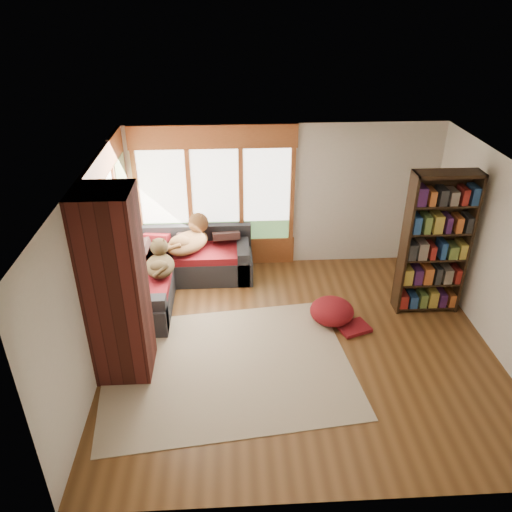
# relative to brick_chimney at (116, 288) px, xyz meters

# --- Properties ---
(floor) EXTENTS (5.50, 5.50, 0.00)m
(floor) POSITION_rel_brick_chimney_xyz_m (2.40, 0.35, -1.30)
(floor) COLOR #533217
(floor) RESTS_ON ground
(ceiling) EXTENTS (5.50, 5.50, 0.00)m
(ceiling) POSITION_rel_brick_chimney_xyz_m (2.40, 0.35, 1.30)
(ceiling) COLOR white
(wall_back) EXTENTS (5.50, 0.04, 2.60)m
(wall_back) POSITION_rel_brick_chimney_xyz_m (2.40, 2.85, 0.00)
(wall_back) COLOR silver
(wall_back) RESTS_ON ground
(wall_front) EXTENTS (5.50, 0.04, 2.60)m
(wall_front) POSITION_rel_brick_chimney_xyz_m (2.40, -2.15, 0.00)
(wall_front) COLOR silver
(wall_front) RESTS_ON ground
(wall_left) EXTENTS (0.04, 5.00, 2.60)m
(wall_left) POSITION_rel_brick_chimney_xyz_m (-0.35, 0.35, 0.00)
(wall_left) COLOR silver
(wall_left) RESTS_ON ground
(wall_right) EXTENTS (0.04, 5.00, 2.60)m
(wall_right) POSITION_rel_brick_chimney_xyz_m (5.15, 0.35, 0.00)
(wall_right) COLOR silver
(wall_right) RESTS_ON ground
(windows_back) EXTENTS (2.82, 0.10, 1.90)m
(windows_back) POSITION_rel_brick_chimney_xyz_m (1.20, 2.82, 0.05)
(windows_back) COLOR brown
(windows_back) RESTS_ON wall_back
(windows_left) EXTENTS (0.10, 2.62, 1.90)m
(windows_left) POSITION_rel_brick_chimney_xyz_m (-0.32, 1.55, 0.05)
(windows_left) COLOR brown
(windows_left) RESTS_ON wall_left
(roller_blind) EXTENTS (0.03, 0.72, 0.90)m
(roller_blind) POSITION_rel_brick_chimney_xyz_m (-0.29, 2.38, 0.45)
(roller_blind) COLOR #829260
(roller_blind) RESTS_ON wall_left
(brick_chimney) EXTENTS (0.70, 0.70, 2.60)m
(brick_chimney) POSITION_rel_brick_chimney_xyz_m (0.00, 0.00, 0.00)
(brick_chimney) COLOR #471914
(brick_chimney) RESTS_ON ground
(sectional_sofa) EXTENTS (2.20, 2.20, 0.80)m
(sectional_sofa) POSITION_rel_brick_chimney_xyz_m (0.45, 2.05, -1.00)
(sectional_sofa) COLOR black
(sectional_sofa) RESTS_ON ground
(area_rug) EXTENTS (3.62, 2.92, 0.01)m
(area_rug) POSITION_rel_brick_chimney_xyz_m (1.36, -0.05, -1.29)
(area_rug) COLOR beige
(area_rug) RESTS_ON ground
(bookshelf) EXTENTS (0.99, 0.33, 2.30)m
(bookshelf) POSITION_rel_brick_chimney_xyz_m (4.54, 1.19, -0.15)
(bookshelf) COLOR black
(bookshelf) RESTS_ON ground
(pouf) EXTENTS (0.73, 0.73, 0.37)m
(pouf) POSITION_rel_brick_chimney_xyz_m (2.98, 0.91, -1.10)
(pouf) COLOR maroon
(pouf) RESTS_ON area_rug
(dog_tan) EXTENTS (0.96, 1.03, 0.50)m
(dog_tan) POSITION_rel_brick_chimney_xyz_m (0.75, 2.37, -0.51)
(dog_tan) COLOR brown
(dog_tan) RESTS_ON sectional_sofa
(dog_brindle) EXTENTS (0.52, 0.79, 0.41)m
(dog_brindle) POSITION_rel_brick_chimney_xyz_m (0.31, 1.65, -0.56)
(dog_brindle) COLOR black
(dog_brindle) RESTS_ON sectional_sofa
(throw_pillows) EXTENTS (1.98, 1.68, 0.45)m
(throw_pillows) POSITION_rel_brick_chimney_xyz_m (0.48, 2.20, -0.52)
(throw_pillows) COLOR #2F1D1A
(throw_pillows) RESTS_ON sectional_sofa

